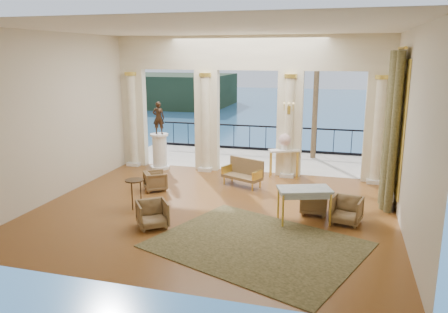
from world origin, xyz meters
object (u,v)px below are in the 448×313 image
(statue, at_px, (159,118))
(console_table, at_px, (284,154))
(armchair_b, at_px, (346,209))
(armchair_d, at_px, (155,180))
(armchair_c, at_px, (314,201))
(settee, at_px, (244,172))
(pedestal, at_px, (160,152))
(armchair_a, at_px, (152,213))
(game_table, at_px, (304,192))
(side_table, at_px, (134,184))

(statue, relative_size, console_table, 1.07)
(armchair_b, relative_size, console_table, 0.68)
(armchair_d, xyz_separation_m, console_table, (3.43, 2.41, 0.45))
(console_table, bearing_deg, statue, 155.83)
(armchair_c, relative_size, statue, 0.59)
(settee, relative_size, pedestal, 1.09)
(statue, bearing_deg, armchair_d, 101.03)
(console_table, bearing_deg, armchair_d, -169.70)
(statue, bearing_deg, armchair_a, 102.18)
(armchair_b, relative_size, pedestal, 0.57)
(armchair_d, bearing_deg, console_table, -90.92)
(armchair_a, xyz_separation_m, statue, (-2.00, 4.96, 1.45))
(armchair_a, bearing_deg, pedestal, 75.47)
(armchair_d, bearing_deg, game_table, -142.97)
(statue, bearing_deg, console_table, 170.91)
(settee, xyz_separation_m, side_table, (-2.25, -2.75, 0.26))
(armchair_c, relative_size, console_table, 0.64)
(armchair_c, bearing_deg, armchair_d, -98.25)
(armchair_d, distance_m, game_table, 4.66)
(armchair_b, height_order, console_table, console_table)
(pedestal, bearing_deg, console_table, 0.66)
(armchair_a, bearing_deg, console_table, 28.64)
(armchair_a, height_order, pedestal, pedestal)
(armchair_a, bearing_deg, armchair_b, -17.76)
(game_table, xyz_separation_m, statue, (-5.33, 3.71, 1.03))
(game_table, distance_m, statue, 6.58)
(armchair_b, height_order, armchair_c, armchair_b)
(armchair_c, height_order, pedestal, pedestal)
(armchair_d, distance_m, console_table, 4.22)
(armchair_a, relative_size, armchair_d, 1.09)
(armchair_a, height_order, armchair_d, armchair_a)
(armchair_a, distance_m, game_table, 3.58)
(game_table, distance_m, pedestal, 6.50)
(statue, distance_m, side_table, 4.21)
(pedestal, relative_size, console_table, 1.19)
(armchair_b, bearing_deg, pedestal, 163.40)
(armchair_b, xyz_separation_m, game_table, (-0.98, -0.21, 0.41))
(armchair_b, relative_size, armchair_c, 1.06)
(settee, bearing_deg, console_table, 72.57)
(armchair_a, height_order, game_table, game_table)
(armchair_b, xyz_separation_m, settee, (-3.03, 2.33, 0.06))
(armchair_a, xyz_separation_m, console_table, (2.33, 5.01, 0.42))
(armchair_a, distance_m, side_table, 1.46)
(statue, bearing_deg, pedestal, 80.25)
(pedestal, height_order, statue, statue)
(armchair_d, distance_m, side_table, 1.60)
(armchair_b, distance_m, armchair_d, 5.53)
(game_table, distance_m, side_table, 4.31)
(armchair_c, relative_size, side_table, 0.86)
(settee, distance_m, statue, 3.74)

